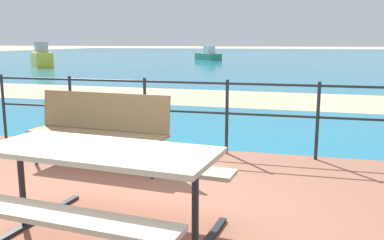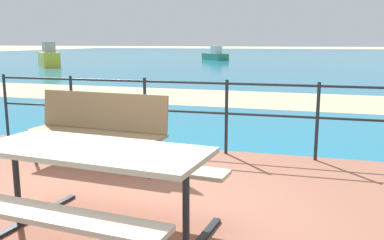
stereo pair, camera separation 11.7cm
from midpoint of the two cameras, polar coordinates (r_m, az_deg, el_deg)
name	(u,v)px [view 1 (the left image)]	position (r m, az deg, el deg)	size (l,w,h in m)	color
ground_plane	(108,228)	(3.82, -12.18, -14.07)	(240.00, 240.00, 0.00)	tan
patio_paving	(108,225)	(3.81, -12.20, -13.66)	(6.40, 5.20, 0.06)	#935B47
sea_water	(288,57)	(43.14, 12.71, 8.29)	(90.00, 90.00, 0.01)	teal
beach_strip	(244,99)	(11.77, 6.71, 2.88)	(54.00, 3.44, 0.01)	tan
picnic_table	(100,170)	(3.23, -13.31, -6.62)	(1.87, 1.57, 0.75)	#BCAD93
park_bench	(100,124)	(5.25, -12.93, -0.50)	(1.78, 0.57, 0.90)	#8C704C
railing_fence	(185,106)	(5.83, -1.54, 1.90)	(5.94, 0.04, 1.01)	#1E2328
boat_near	(208,55)	(35.97, 2.04, 8.72)	(2.78, 2.98, 1.16)	#338466
boat_mid	(41,58)	(28.09, -19.85, 7.92)	(3.10, 3.36, 1.52)	yellow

